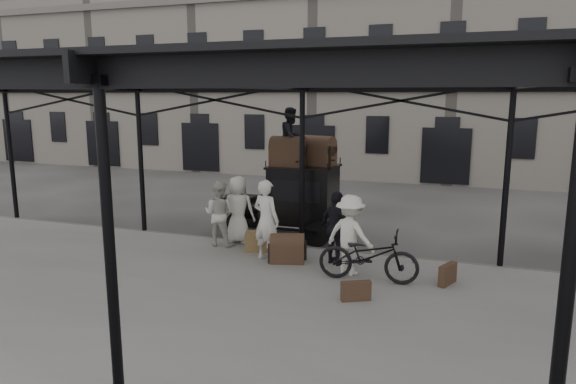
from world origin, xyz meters
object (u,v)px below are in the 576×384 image
object	(u,v)px
taxi	(293,198)
bicycle	(368,256)
steamer_trunk_platform	(287,250)
steamer_trunk_roof_near	(288,154)
porter_official	(337,228)
porter_left	(266,220)

from	to	relation	value
taxi	bicycle	bearing A→B (deg)	-49.24
taxi	bicycle	world-z (taller)	taxi
bicycle	steamer_trunk_platform	xyz separation A→B (m)	(-2.11, 0.66, -0.27)
steamer_trunk_roof_near	steamer_trunk_platform	size ratio (longest dim) A/B	1.18
taxi	porter_official	bearing A→B (deg)	-51.67
taxi	steamer_trunk_roof_near	xyz separation A→B (m)	(-0.08, -0.25, 1.33)
porter_left	bicycle	bearing A→B (deg)	-176.55
bicycle	steamer_trunk_roof_near	world-z (taller)	steamer_trunk_roof_near
porter_official	steamer_trunk_platform	bearing A→B (deg)	43.91
porter_left	steamer_trunk_platform	size ratio (longest dim) A/B	2.45
taxi	bicycle	size ratio (longest dim) A/B	1.67
porter_official	porter_left	bearing A→B (deg)	39.63
porter_left	taxi	bearing A→B (deg)	-68.41
taxi	porter_official	world-z (taller)	taxi
porter_official	bicycle	world-z (taller)	porter_official
steamer_trunk_platform	steamer_trunk_roof_near	bearing A→B (deg)	93.45
taxi	porter_left	bearing A→B (deg)	-86.30
taxi	steamer_trunk_platform	xyz separation A→B (m)	(0.73, -2.63, -0.75)
taxi	steamer_trunk_platform	distance (m)	2.83
porter_left	steamer_trunk_roof_near	size ratio (longest dim) A/B	2.08
steamer_trunk_roof_near	steamer_trunk_platform	distance (m)	3.27
porter_official	bicycle	size ratio (longest dim) A/B	0.82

